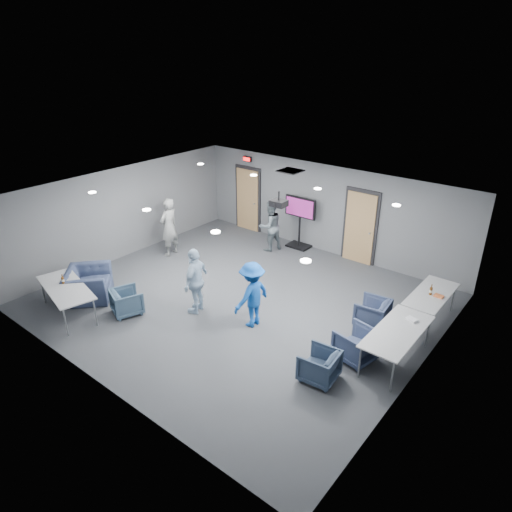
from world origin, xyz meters
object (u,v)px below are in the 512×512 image
Objects in this scene: chair_front_a at (127,302)px; chair_front_b at (88,284)px; tv_stand at (300,219)px; chair_right_b at (356,344)px; person_b at (270,226)px; table_right_a at (431,295)px; table_right_b at (397,332)px; chair_right_a at (372,313)px; person_c at (196,281)px; bottle_right at (431,291)px; projector at (279,203)px; bottle_front at (63,280)px; person_d at (252,295)px; person_a at (169,227)px; chair_right_c at (319,366)px; table_front_left at (66,288)px.

chair_front_b is at bearing 26.90° from chair_front_a.
chair_right_b is at bearing -44.58° from tv_stand.
person_b is 0.89× the size of table_right_a.
chair_front_a is 0.35× the size of table_right_b.
person_c is at bearing -66.26° from chair_right_a.
table_right_a is (0.65, 2.32, 0.34)m from chair_right_b.
bottle_right is 0.68× the size of projector.
bottle_front is at bearing -108.43° from tv_stand.
chair_right_b is 6.86m from bottle_front.
bottle_front is 0.63× the size of projector.
person_d is 3.06m from chair_front_a.
person_a is 6.81× the size of bottle_right.
chair_front_b is at bearing 100.78° from bottle_front.
person_b is 5.14m from chair_front_a.
table_right_a reaches higher than chair_right_c.
table_front_left is (-2.27, -2.02, -0.13)m from person_c.
bottle_front is 8.51m from bottle_right.
tv_stand is at bearing -78.68° from chair_front_a.
person_c is 5.43m from table_right_a.
person_d is at bearing -69.39° from tv_stand.
bottle_right is (-0.01, 1.83, 0.14)m from table_right_b.
table_right_a is (3.09, 2.66, -0.10)m from person_d.
bottle_right reaches higher than chair_right_c.
person_c is 4.74m from tv_stand.
person_b reaches higher than chair_front_a.
chair_right_a is at bearing -156.90° from chair_right_b.
chair_right_c is 4.89m from chair_front_a.
chair_right_b is 1.10× the size of chair_right_c.
person_b reaches higher than bottle_right.
chair_front_b reaches higher than chair_right_c.
person_c is 2.70m from projector.
person_c is 4.23× the size of projector.
tv_stand is (-3.79, 2.67, 0.60)m from chair_right_a.
table_right_a is at bearing 129.44° from chair_right_a.
person_d is at bearing -140.03° from bottle_right.
bottle_right is at bearing 12.60° from projector.
chair_right_b is at bearing 74.50° from person_b.
chair_front_a is (-2.63, -1.49, -0.47)m from person_d.
person_d is 6.42× the size of bottle_front.
bottle_right is (0.64, 2.25, 0.48)m from chair_right_b.
chair_right_c is 1.01× the size of chair_front_a.
chair_right_b is (4.68, -3.28, -0.45)m from person_b.
person_b is 6.15m from bottle_front.
bottle_right reaches higher than bottle_front.
table_front_left is 7.96× the size of bottle_right.
person_c is 3.04m from table_front_left.
chair_right_b is 0.36× the size of table_front_left.
chair_right_a is at bearing 135.73° from table_right_a.
chair_front_a is at bearing -130.67° from chair_front_b.
table_right_a is at bearing 35.55° from bottle_front.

